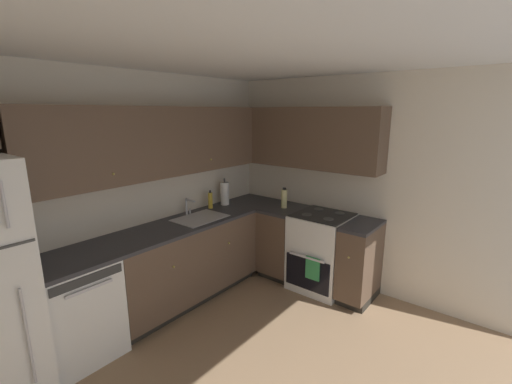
# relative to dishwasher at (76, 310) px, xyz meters

# --- Properties ---
(ground_plane) EXTENTS (3.85, 3.44, 0.02)m
(ground_plane) POSITION_rel_dishwasher_xyz_m (0.73, -1.42, -0.44)
(ground_plane) COLOR #937556
(wall_back) EXTENTS (3.95, 0.05, 2.46)m
(wall_back) POSITION_rel_dishwasher_xyz_m (0.73, 0.33, 0.80)
(wall_back) COLOR beige
(wall_back) RESTS_ON ground_plane
(wall_right) EXTENTS (0.05, 3.54, 2.46)m
(wall_right) POSITION_rel_dishwasher_xyz_m (2.68, -1.42, 0.80)
(wall_right) COLOR beige
(wall_right) RESTS_ON ground_plane
(ceiling) EXTENTS (3.95, 3.54, 0.05)m
(ceiling) POSITION_rel_dishwasher_xyz_m (0.73, -1.42, 2.05)
(ceiling) COLOR white
(dishwasher) EXTENTS (0.60, 0.63, 0.86)m
(dishwasher) POSITION_rel_dishwasher_xyz_m (0.00, 0.00, 0.00)
(dishwasher) COLOR white
(dishwasher) RESTS_ON ground_plane
(lower_cabinets_back) EXTENTS (1.75, 0.62, 0.86)m
(lower_cabinets_back) POSITION_rel_dishwasher_xyz_m (1.18, 0.00, 0.00)
(lower_cabinets_back) COLOR brown
(lower_cabinets_back) RESTS_ON ground_plane
(countertop_back) EXTENTS (2.95, 0.60, 0.03)m
(countertop_back) POSITION_rel_dishwasher_xyz_m (1.18, 0.00, 0.45)
(countertop_back) COLOR #2D2D33
(countertop_back) RESTS_ON lower_cabinets_back
(lower_cabinets_right) EXTENTS (0.62, 1.38, 0.86)m
(lower_cabinets_right) POSITION_rel_dishwasher_xyz_m (2.35, -0.94, 0.00)
(lower_cabinets_right) COLOR brown
(lower_cabinets_right) RESTS_ON ground_plane
(countertop_right) EXTENTS (0.60, 1.38, 0.03)m
(countertop_right) POSITION_rel_dishwasher_xyz_m (2.35, -0.94, 0.45)
(countertop_right) COLOR #2D2D33
(countertop_right) RESTS_ON lower_cabinets_right
(oven_range) EXTENTS (0.68, 0.62, 1.05)m
(oven_range) POSITION_rel_dishwasher_xyz_m (2.37, -1.05, 0.02)
(oven_range) COLOR white
(oven_range) RESTS_ON ground_plane
(upper_cabinets_back) EXTENTS (2.63, 0.34, 0.70)m
(upper_cabinets_back) POSITION_rel_dishwasher_xyz_m (1.02, 0.14, 1.33)
(upper_cabinets_back) COLOR brown
(upper_cabinets_right) EXTENTS (0.32, 1.93, 0.70)m
(upper_cabinets_right) POSITION_rel_dishwasher_xyz_m (2.49, -0.66, 1.33)
(upper_cabinets_right) COLOR brown
(sink) EXTENTS (0.56, 0.40, 0.10)m
(sink) POSITION_rel_dishwasher_xyz_m (1.40, -0.03, 0.42)
(sink) COLOR #B7B7BC
(sink) RESTS_ON countertop_back
(faucet) EXTENTS (0.07, 0.16, 0.19)m
(faucet) POSITION_rel_dishwasher_xyz_m (1.41, 0.18, 0.58)
(faucet) COLOR silver
(faucet) RESTS_ON countertop_back
(soap_bottle) EXTENTS (0.06, 0.06, 0.23)m
(soap_bottle) POSITION_rel_dishwasher_xyz_m (1.76, 0.18, 0.57)
(soap_bottle) COLOR gold
(soap_bottle) RESTS_ON countertop_back
(paper_towel_roll) EXTENTS (0.11, 0.11, 0.35)m
(paper_towel_roll) POSITION_rel_dishwasher_xyz_m (2.00, 0.16, 0.61)
(paper_towel_roll) COLOR white
(paper_towel_roll) RESTS_ON countertop_back
(oil_bottle) EXTENTS (0.07, 0.07, 0.25)m
(oil_bottle) POSITION_rel_dishwasher_xyz_m (2.35, -0.51, 0.58)
(oil_bottle) COLOR beige
(oil_bottle) RESTS_ON countertop_right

